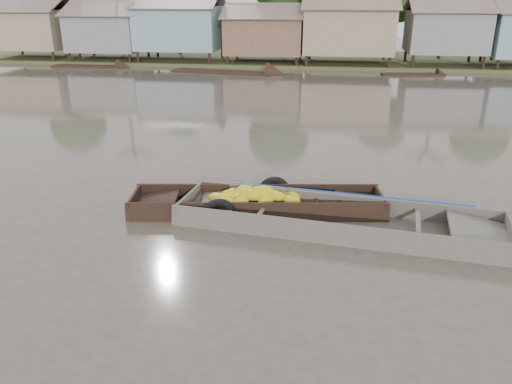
# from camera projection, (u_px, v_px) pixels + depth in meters

# --- Properties ---
(ground) EXTENTS (120.00, 120.00, 0.00)m
(ground) POSITION_uv_depth(u_px,v_px,m) (262.00, 231.00, 11.46)
(ground) COLOR #473E36
(ground) RESTS_ON ground
(riverbank) EXTENTS (120.00, 12.47, 10.22)m
(riverbank) POSITION_uv_depth(u_px,v_px,m) (355.00, 23.00, 39.24)
(riverbank) COLOR #384723
(riverbank) RESTS_ON ground
(banana_boat) EXTENTS (6.46, 2.39, 0.90)m
(banana_boat) POSITION_uv_depth(u_px,v_px,m) (253.00, 203.00, 12.53)
(banana_boat) COLOR black
(banana_boat) RESTS_ON ground
(viewer_boat) EXTENTS (7.77, 2.92, 0.61)m
(viewer_boat) POSITION_uv_depth(u_px,v_px,m) (338.00, 224.00, 11.68)
(viewer_boat) COLOR #47423C
(viewer_boat) RESTS_ON ground
(distant_boats) EXTENTS (46.71, 14.76, 0.35)m
(distant_boats) POSITION_uv_depth(u_px,v_px,m) (432.00, 82.00, 31.76)
(distant_boats) COLOR black
(distant_boats) RESTS_ON ground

